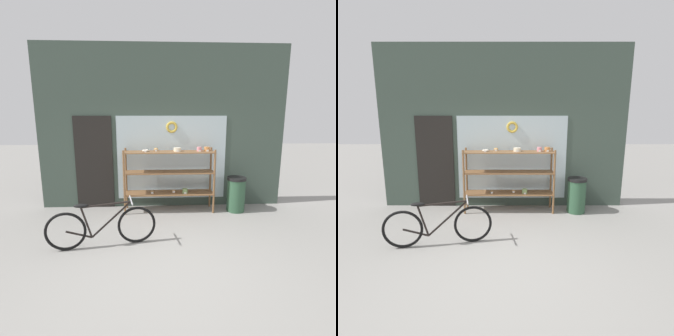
{
  "view_description": "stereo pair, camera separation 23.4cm",
  "coord_description": "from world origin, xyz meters",
  "views": [
    {
      "loc": [
        -0.17,
        -3.56,
        2.15
      ],
      "look_at": [
        0.06,
        1.25,
        1.14
      ],
      "focal_mm": 28.0,
      "sensor_mm": 36.0,
      "label": 1
    },
    {
      "loc": [
        0.06,
        -3.57,
        2.15
      ],
      "look_at": [
        0.06,
        1.25,
        1.14
      ],
      "focal_mm": 28.0,
      "sensor_mm": 36.0,
      "label": 2
    }
  ],
  "objects": [
    {
      "name": "display_case",
      "position": [
        0.15,
        2.04,
        0.88
      ],
      "size": [
        1.97,
        0.45,
        1.43
      ],
      "color": "brown",
      "rests_on": "ground_plane"
    },
    {
      "name": "ground_plane",
      "position": [
        0.0,
        0.0,
        0.0
      ],
      "size": [
        30.0,
        30.0,
        0.0
      ],
      "primitive_type": "plane",
      "color": "gray"
    },
    {
      "name": "bicycle",
      "position": [
        -1.06,
        0.46,
        0.35
      ],
      "size": [
        1.75,
        0.5,
        0.77
      ],
      "rotation": [
        0.0,
        0.0,
        0.19
      ],
      "color": "black",
      "rests_on": "ground_plane"
    },
    {
      "name": "trash_bin",
      "position": [
        1.61,
        1.94,
        0.42
      ],
      "size": [
        0.42,
        0.42,
        0.78
      ],
      "color": "#2D5138",
      "rests_on": "ground_plane"
    },
    {
      "name": "storefront_facade",
      "position": [
        -0.04,
        2.39,
        1.76
      ],
      "size": [
        5.56,
        0.13,
        3.63
      ],
      "color": "#3D4C42",
      "rests_on": "ground_plane"
    }
  ]
}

